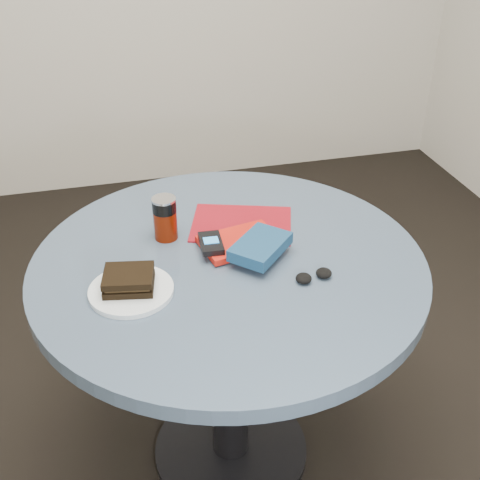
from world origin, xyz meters
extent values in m
plane|color=black|center=(0.00, 0.00, 0.00)|extent=(4.00, 4.00, 0.00)
cylinder|color=black|center=(0.00, 0.00, 0.01)|extent=(0.48, 0.48, 0.03)
cylinder|color=black|center=(0.00, 0.00, 0.37)|extent=(0.11, 0.11, 0.68)
cylinder|color=#38495C|center=(0.00, 0.00, 0.73)|extent=(1.00, 1.00, 0.04)
cylinder|color=white|center=(-0.25, -0.08, 0.76)|extent=(0.26, 0.26, 0.01)
cube|color=black|center=(-0.26, -0.08, 0.77)|extent=(0.13, 0.12, 0.02)
cube|color=#332413|center=(-0.26, -0.08, 0.78)|extent=(0.11, 0.10, 0.01)
cube|color=black|center=(-0.26, -0.08, 0.80)|extent=(0.13, 0.12, 0.02)
cylinder|color=#5C1504|center=(-0.14, 0.14, 0.79)|extent=(0.08, 0.08, 0.08)
cylinder|color=black|center=(-0.14, 0.14, 0.85)|extent=(0.08, 0.08, 0.03)
cylinder|color=silver|center=(-0.14, 0.14, 0.87)|extent=(0.08, 0.08, 0.01)
cylinder|color=#48321F|center=(-0.15, 0.15, 0.78)|extent=(0.04, 0.04, 0.06)
cylinder|color=black|center=(-0.15, 0.15, 0.83)|extent=(0.04, 0.04, 0.03)
cube|color=maroon|center=(0.07, 0.15, 0.75)|extent=(0.32, 0.28, 0.00)
cube|color=#AD160D|center=(0.04, 0.05, 0.76)|extent=(0.22, 0.17, 0.02)
cube|color=navy|center=(0.08, -0.02, 0.79)|extent=(0.19, 0.19, 0.03)
cube|color=black|center=(-0.04, 0.04, 0.78)|extent=(0.06, 0.10, 0.02)
cube|color=#2A84D3|center=(-0.04, 0.04, 0.79)|extent=(0.04, 0.03, 0.00)
ellipsoid|color=black|center=(0.15, -0.14, 0.76)|extent=(0.04, 0.04, 0.02)
ellipsoid|color=black|center=(0.20, -0.13, 0.76)|extent=(0.04, 0.04, 0.02)
camera|label=1|loc=(-0.28, -1.23, 1.61)|focal=45.00mm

